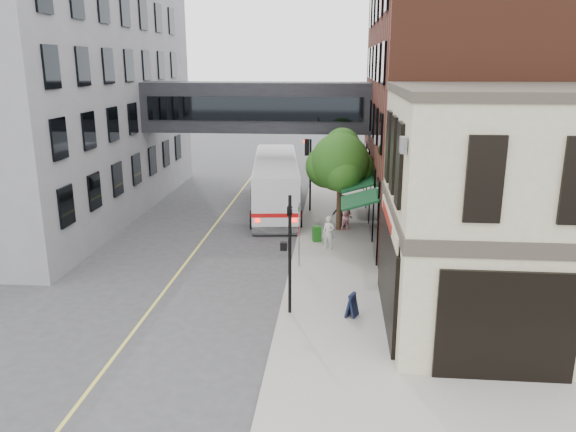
% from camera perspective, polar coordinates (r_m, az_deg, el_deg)
% --- Properties ---
extents(ground, '(120.00, 120.00, 0.00)m').
position_cam_1_polar(ground, '(19.64, -1.52, -12.56)').
color(ground, '#38383A').
rests_on(ground, ground).
extents(sidewalk_main, '(4.00, 60.00, 0.15)m').
position_cam_1_polar(sidewalk_main, '(32.54, 4.79, -0.96)').
color(sidewalk_main, gray).
rests_on(sidewalk_main, ground).
extents(corner_building, '(10.19, 8.12, 8.45)m').
position_cam_1_polar(corner_building, '(21.05, 24.14, 0.30)').
color(corner_building, tan).
rests_on(corner_building, ground).
extents(brick_building, '(13.76, 18.00, 14.00)m').
position_cam_1_polar(brick_building, '(33.27, 19.20, 10.73)').
color(brick_building, '#502619').
rests_on(brick_building, ground).
extents(opposite_building, '(14.00, 24.00, 14.00)m').
position_cam_1_polar(opposite_building, '(38.36, -25.17, 10.67)').
color(opposite_building, slate).
rests_on(opposite_building, ground).
extents(skyway_bridge, '(14.00, 3.18, 3.00)m').
position_cam_1_polar(skyway_bridge, '(35.69, -3.13, 11.02)').
color(skyway_bridge, black).
rests_on(skyway_bridge, ground).
extents(traffic_signal_near, '(0.44, 0.22, 4.60)m').
position_cam_1_polar(traffic_signal_near, '(20.28, 0.10, -2.47)').
color(traffic_signal_near, black).
rests_on(traffic_signal_near, sidewalk_main).
extents(traffic_signal_far, '(0.53, 0.28, 4.50)m').
position_cam_1_polar(traffic_signal_far, '(34.78, 2.07, 5.66)').
color(traffic_signal_far, black).
rests_on(traffic_signal_far, sidewalk_main).
extents(street_sign_pole, '(0.08, 0.75, 3.00)m').
position_cam_1_polar(street_sign_pole, '(25.35, 1.13, -1.28)').
color(street_sign_pole, gray).
rests_on(street_sign_pole, sidewalk_main).
extents(street_tree, '(3.80, 3.20, 5.60)m').
position_cam_1_polar(street_tree, '(30.91, 5.30, 5.46)').
color(street_tree, '#382619').
rests_on(street_tree, sidewalk_main).
extents(lane_marking, '(0.12, 40.00, 0.01)m').
position_cam_1_polar(lane_marking, '(29.59, -8.97, -2.92)').
color(lane_marking, '#D8CC4C').
rests_on(lane_marking, ground).
extents(bus, '(4.02, 12.38, 3.27)m').
position_cam_1_polar(bus, '(35.97, -1.24, 3.56)').
color(bus, silver).
rests_on(bus, ground).
extents(pedestrian_a, '(0.70, 0.58, 1.66)m').
position_cam_1_polar(pedestrian_a, '(28.06, 4.13, -1.70)').
color(pedestrian_a, silver).
rests_on(pedestrian_a, sidewalk_main).
extents(pedestrian_b, '(0.92, 0.82, 1.56)m').
position_cam_1_polar(pedestrian_b, '(31.11, 6.04, -0.13)').
color(pedestrian_b, pink).
rests_on(pedestrian_b, sidewalk_main).
extents(pedestrian_c, '(1.37, 1.13, 1.84)m').
position_cam_1_polar(pedestrian_c, '(31.84, 5.55, 0.51)').
color(pedestrian_c, black).
rests_on(pedestrian_c, sidewalk_main).
extents(newspaper_box, '(0.50, 0.47, 0.82)m').
position_cam_1_polar(newspaper_box, '(29.28, 2.94, -1.80)').
color(newspaper_box, '#165914').
rests_on(newspaper_box, sidewalk_main).
extents(sandwich_board, '(0.50, 0.59, 0.89)m').
position_cam_1_polar(sandwich_board, '(20.95, 6.52, -8.98)').
color(sandwich_board, black).
rests_on(sandwich_board, sidewalk_main).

